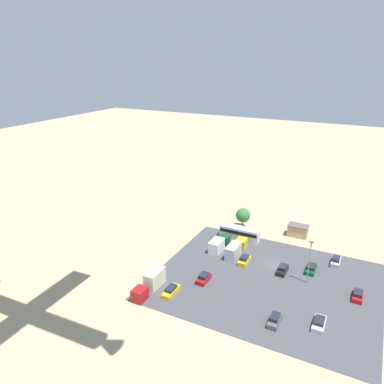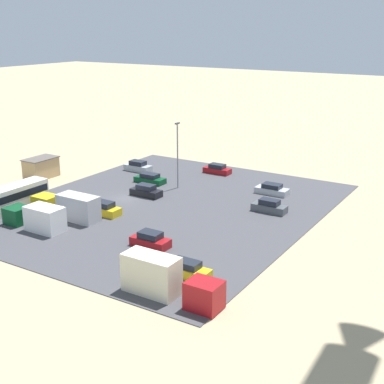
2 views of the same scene
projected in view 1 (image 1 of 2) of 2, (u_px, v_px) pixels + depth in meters
ground_plane at (274, 267)px, 82.21m from camera, size 400.00×400.00×0.00m
parking_lot_surface at (266, 281)px, 76.80m from camera, size 44.01×36.39×0.08m
shed_building at (298, 231)px, 95.71m from camera, size 5.09×3.15×3.06m
bus at (240, 233)px, 93.99m from camera, size 10.02×2.51×3.14m
parked_car_0 at (171, 291)px, 72.55m from camera, size 1.71×4.68×1.51m
parked_car_1 at (311, 269)px, 80.20m from camera, size 1.92×4.61×1.41m
parked_car_2 at (319, 323)px, 63.81m from camera, size 1.93×4.49×1.42m
parked_car_3 at (282, 269)px, 79.72m from camera, size 1.82×4.31×1.60m
parked_car_4 at (336, 261)px, 82.93m from camera, size 1.82×4.39×1.65m
parked_car_5 at (358, 295)px, 71.18m from camera, size 1.78×4.26×1.48m
parked_car_6 at (275, 320)px, 64.49m from camera, size 1.72×4.30×1.60m
parked_car_7 at (204, 278)px, 76.63m from camera, size 1.90×4.18×1.62m
parked_car_8 at (244, 260)px, 83.33m from camera, size 1.85×4.08×1.64m
parked_truck_0 at (151, 283)px, 73.50m from camera, size 2.31×9.16×3.43m
parked_truck_1 at (219, 244)px, 89.16m from camera, size 2.49×7.90×2.83m
parked_truck_2 at (236, 249)px, 86.74m from camera, size 2.31×9.37×3.05m
tree_near_shed at (243, 215)px, 100.01m from camera, size 3.85×3.85×5.41m
light_pole_lot_centre at (309, 261)px, 74.60m from camera, size 0.90×0.28×9.31m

